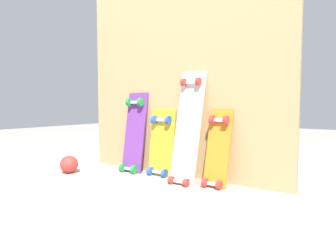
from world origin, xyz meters
TOP-DOWN VIEW (x-y plane):
  - ground_plane at (0.00, 0.00)m, footprint 12.00×12.00m
  - plywood_wall_panel at (0.00, 0.07)m, footprint 1.84×0.04m
  - skateboard_purple at (-0.39, -0.03)m, footprint 0.21×0.19m
  - skateboard_yellow at (-0.11, -0.01)m, footprint 0.23×0.15m
  - skateboard_white at (0.17, -0.07)m, footprint 0.20×0.27m
  - skateboard_orange at (0.41, -0.04)m, footprint 0.17×0.21m
  - rubber_ball at (-0.80, -0.40)m, footprint 0.15×0.15m

SIDE VIEW (x-z plane):
  - ground_plane at x=0.00m, z-range 0.00..0.00m
  - rubber_ball at x=-0.80m, z-range 0.00..0.15m
  - skateboard_yellow at x=-0.11m, z-range -0.06..0.55m
  - skateboard_orange at x=0.41m, z-range -0.07..0.56m
  - skateboard_purple at x=-0.39m, z-range -0.06..0.69m
  - skateboard_white at x=0.17m, z-range -0.07..0.84m
  - plywood_wall_panel at x=0.00m, z-range 0.00..1.62m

